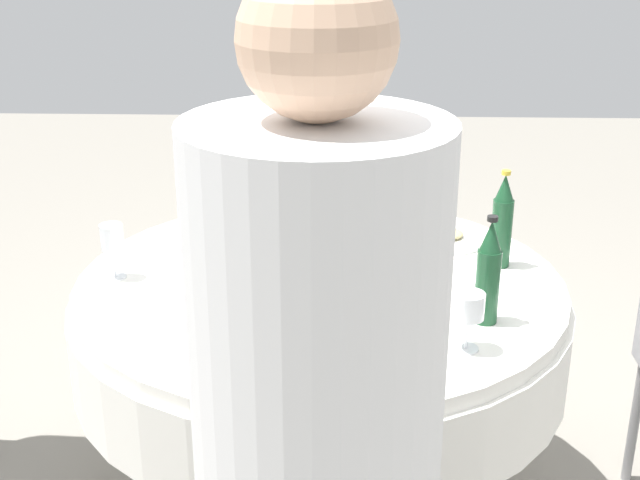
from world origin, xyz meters
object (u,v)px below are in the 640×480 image
object	(u,v)px
bottle_brown_rear	(375,212)
bottle_brown_outer	(316,219)
bottle_brown_mid	(288,314)
bottle_green_right	(329,240)
plate_north	(400,283)
dining_table	(320,328)
wine_glass_outer	(468,308)
bottle_dark_green_west	(502,222)
plate_front	(446,238)
bottle_dark_green_near	(388,272)
bottle_dark_green_inner	(488,274)
plate_south	(228,284)
wine_glass_right	(112,241)
wine_glass_mid	(220,202)
plate_left	(279,235)

from	to	relation	value
bottle_brown_rear	bottle_brown_outer	bearing A→B (deg)	9.38
bottle_brown_mid	bottle_green_right	world-z (taller)	bottle_green_right
bottle_green_right	plate_north	xyz separation A→B (m)	(-0.19, -0.03, -0.13)
dining_table	bottle_brown_rear	xyz separation A→B (m)	(-0.15, -0.16, 0.29)
wine_glass_outer	bottle_brown_rear	bearing A→B (deg)	-70.24
wine_glass_outer	bottle_dark_green_west	bearing A→B (deg)	-107.44
bottle_brown_rear	plate_front	world-z (taller)	bottle_brown_rear
bottle_dark_green_near	dining_table	bearing A→B (deg)	-59.61
bottle_brown_mid	plate_north	size ratio (longest dim) A/B	1.40
bottle_dark_green_west	bottle_dark_green_near	bearing A→B (deg)	49.99
dining_table	wine_glass_outer	bearing A→B (deg)	132.22
bottle_dark_green_inner	bottle_brown_outer	bearing A→B (deg)	-41.08
dining_table	bottle_dark_green_west	distance (m)	0.58
bottle_dark_green_west	wine_glass_outer	distance (m)	0.51
bottle_green_right	bottle_dark_green_west	world-z (taller)	bottle_green_right
wine_glass_outer	plate_south	bearing A→B (deg)	-28.02
bottle_dark_green_near	plate_south	size ratio (longest dim) A/B	1.30
bottle_dark_green_inner	dining_table	bearing A→B (deg)	-30.17
dining_table	plate_front	size ratio (longest dim) A/B	5.97
bottle_brown_outer	wine_glass_right	bearing A→B (deg)	14.79
bottle_dark_green_near	wine_glass_mid	size ratio (longest dim) A/B	2.37
bottle_dark_green_inner	plate_south	distance (m)	0.68
plate_front	wine_glass_outer	bearing A→B (deg)	87.89
bottle_dark_green_inner	bottle_brown_mid	world-z (taller)	bottle_brown_mid
plate_front	bottle_dark_green_inner	bearing A→B (deg)	94.37
wine_glass_right	plate_north	xyz separation A→B (m)	(-0.76, 0.02, -0.10)
plate_left	wine_glass_mid	bearing A→B (deg)	-19.52
bottle_green_right	bottle_dark_green_near	bearing A→B (deg)	122.61
bottle_green_right	wine_glass_mid	bearing A→B (deg)	-50.82
bottle_brown_rear	wine_glass_outer	xyz separation A→B (m)	(-0.19, 0.54, -0.03)
bottle_dark_green_inner	plate_south	bearing A→B (deg)	-14.60
bottle_brown_outer	wine_glass_mid	size ratio (longest dim) A/B	2.01
bottle_brown_rear	wine_glass_mid	distance (m)	0.51
bottle_brown_rear	bottle_dark_green_west	distance (m)	0.35
wine_glass_outer	plate_south	distance (m)	0.66
bottle_brown_outer	bottle_green_right	distance (m)	0.20
bottle_brown_rear	bottle_green_right	world-z (taller)	bottle_green_right
bottle_dark_green_west	plate_left	xyz separation A→B (m)	(0.63, -0.18, -0.12)
bottle_brown_outer	plate_left	distance (m)	0.23
bottle_brown_mid	plate_south	world-z (taller)	bottle_brown_mid
dining_table	plate_north	world-z (taller)	plate_north
bottle_brown_rear	bottle_brown_outer	size ratio (longest dim) A/B	1.10
wine_glass_mid	plate_north	size ratio (longest dim) A/B	0.65
bottle_green_right	wine_glass_right	xyz separation A→B (m)	(0.58, -0.05, -0.03)
wine_glass_right	bottle_brown_rear	bearing A→B (deg)	-166.46
dining_table	bottle_dark_green_inner	world-z (taller)	bottle_dark_green_inner
bottle_brown_outer	plate_left	xyz separation A→B (m)	(0.12, -0.16, -0.11)
bottle_dark_green_near	bottle_brown_outer	size ratio (longest dim) A/B	1.18
bottle_brown_outer	wine_glass_mid	bearing A→B (deg)	-36.85
wine_glass_outer	bottle_green_right	bearing A→B (deg)	-44.81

